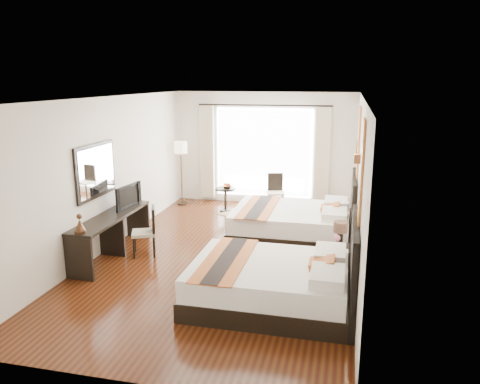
% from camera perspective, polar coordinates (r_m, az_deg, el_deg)
% --- Properties ---
extents(floor, '(4.50, 7.50, 0.01)m').
position_cam_1_polar(floor, '(8.54, -1.68, -7.75)').
color(floor, '#331109').
rests_on(floor, ground).
extents(ceiling, '(4.50, 7.50, 0.02)m').
position_cam_1_polar(ceiling, '(7.96, -1.82, 11.34)').
color(ceiling, white).
rests_on(ceiling, wall_headboard).
extents(wall_headboard, '(0.01, 7.50, 2.80)m').
position_cam_1_polar(wall_headboard, '(7.87, 14.25, 0.68)').
color(wall_headboard, silver).
rests_on(wall_headboard, floor).
extents(wall_desk, '(0.01, 7.50, 2.80)m').
position_cam_1_polar(wall_desk, '(8.96, -15.77, 2.14)').
color(wall_desk, silver).
rests_on(wall_desk, floor).
extents(wall_window, '(4.50, 0.01, 2.80)m').
position_cam_1_polar(wall_window, '(11.73, 2.96, 5.27)').
color(wall_window, silver).
rests_on(wall_window, floor).
extents(wall_entry, '(4.50, 0.01, 2.80)m').
position_cam_1_polar(wall_entry, '(4.76, -13.48, -7.86)').
color(wall_entry, silver).
rests_on(wall_entry, floor).
extents(window_glass, '(2.40, 0.02, 2.20)m').
position_cam_1_polar(window_glass, '(11.73, 2.94, 4.78)').
color(window_glass, white).
rests_on(window_glass, wall_window).
extents(sheer_curtain, '(2.30, 0.02, 2.10)m').
position_cam_1_polar(sheer_curtain, '(11.68, 2.88, 4.74)').
color(sheer_curtain, white).
rests_on(sheer_curtain, wall_window).
extents(drape_left, '(0.35, 0.14, 2.35)m').
position_cam_1_polar(drape_left, '(11.98, -4.01, 4.85)').
color(drape_left, '#C5B699').
rests_on(drape_left, floor).
extents(drape_right, '(0.35, 0.14, 2.35)m').
position_cam_1_polar(drape_right, '(11.48, 10.01, 4.28)').
color(drape_right, '#C5B699').
rests_on(drape_right, floor).
extents(art_panel_near, '(0.03, 0.50, 1.35)m').
position_cam_1_polar(art_panel_near, '(6.16, 14.61, 2.33)').
color(art_panel_near, '#984116').
rests_on(art_panel_near, wall_headboard).
extents(art_panel_far, '(0.03, 0.50, 1.35)m').
position_cam_1_polar(art_panel_far, '(8.92, 14.27, 5.77)').
color(art_panel_far, '#984116').
rests_on(art_panel_far, wall_headboard).
extents(wall_sconce, '(0.10, 0.14, 0.14)m').
position_cam_1_polar(wall_sconce, '(7.40, 14.10, 3.97)').
color(wall_sconce, '#452918').
rests_on(wall_sconce, wall_headboard).
extents(mirror_frame, '(0.04, 1.25, 0.95)m').
position_cam_1_polar(mirror_frame, '(8.52, -17.20, 2.49)').
color(mirror_frame, black).
rests_on(mirror_frame, wall_desk).
extents(mirror_glass, '(0.01, 1.12, 0.82)m').
position_cam_1_polar(mirror_glass, '(8.51, -17.05, 2.48)').
color(mirror_glass, white).
rests_on(mirror_glass, mirror_frame).
extents(bed_near, '(2.29, 1.79, 1.29)m').
position_cam_1_polar(bed_near, '(6.71, 4.46, -10.83)').
color(bed_near, black).
rests_on(bed_near, floor).
extents(bed_far, '(2.36, 1.84, 1.34)m').
position_cam_1_polar(bed_far, '(9.31, 6.89, -3.72)').
color(bed_far, black).
rests_on(bed_far, floor).
extents(nightstand, '(0.39, 0.49, 0.47)m').
position_cam_1_polar(nightstand, '(7.85, 11.72, -8.15)').
color(nightstand, black).
rests_on(nightstand, floor).
extents(table_lamp, '(0.23, 0.23, 0.36)m').
position_cam_1_polar(table_lamp, '(7.76, 12.16, -4.39)').
color(table_lamp, black).
rests_on(table_lamp, nightstand).
extents(vase, '(0.14, 0.14, 0.14)m').
position_cam_1_polar(vase, '(7.59, 11.69, -6.19)').
color(vase, black).
rests_on(vase, nightstand).
extents(console_desk, '(0.50, 2.20, 0.76)m').
position_cam_1_polar(console_desk, '(8.70, -15.34, -5.15)').
color(console_desk, black).
rests_on(console_desk, floor).
extents(television, '(0.21, 0.78, 0.44)m').
position_cam_1_polar(television, '(9.00, -13.82, -0.47)').
color(television, black).
rests_on(television, console_desk).
extents(bronze_figurine, '(0.21, 0.21, 0.27)m').
position_cam_1_polar(bronze_figurine, '(7.76, -18.94, -3.75)').
color(bronze_figurine, '#452918').
rests_on(bronze_figurine, console_desk).
extents(desk_chair, '(0.54, 0.54, 0.89)m').
position_cam_1_polar(desk_chair, '(8.65, -11.48, -5.80)').
color(desk_chair, '#B2A989').
rests_on(desk_chair, floor).
extents(floor_lamp, '(0.32, 0.32, 1.60)m').
position_cam_1_polar(floor_lamp, '(11.70, -7.23, 4.90)').
color(floor_lamp, black).
rests_on(floor_lamp, floor).
extents(side_table, '(0.48, 0.48, 0.56)m').
position_cam_1_polar(side_table, '(11.27, -1.78, -0.90)').
color(side_table, black).
rests_on(side_table, floor).
extents(fruit_bowl, '(0.26, 0.26, 0.05)m').
position_cam_1_polar(fruit_bowl, '(11.21, -1.58, 0.63)').
color(fruit_bowl, '#443218').
rests_on(fruit_bowl, side_table).
extents(window_chair, '(0.48, 0.48, 0.86)m').
position_cam_1_polar(window_chair, '(11.47, 4.35, -0.75)').
color(window_chair, '#B2A989').
rests_on(window_chair, floor).
extents(jute_rug, '(1.57, 1.35, 0.01)m').
position_cam_1_polar(jute_rug, '(10.97, 1.38, -2.78)').
color(jute_rug, tan).
rests_on(jute_rug, floor).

